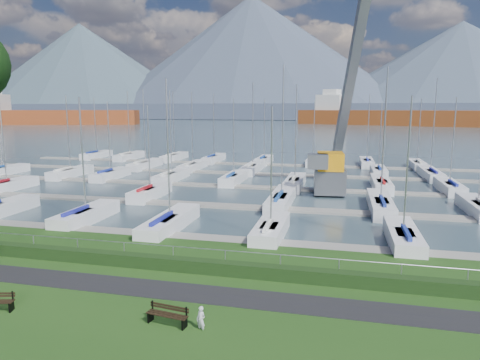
% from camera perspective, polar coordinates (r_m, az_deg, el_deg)
% --- Properties ---
extents(path, '(160.00, 2.00, 0.04)m').
position_cam_1_polar(path, '(21.76, -9.38, -14.33)').
color(path, black).
rests_on(path, grass).
extents(water, '(800.00, 540.00, 0.20)m').
position_cam_1_polar(water, '(281.56, 11.74, 7.54)').
color(water, '#3B4E57').
extents(hedge, '(80.00, 0.70, 0.70)m').
position_cam_1_polar(hedge, '(23.86, -6.97, -11.18)').
color(hedge, '#1B3212').
rests_on(hedge, grass).
extents(fence, '(80.00, 0.04, 0.04)m').
position_cam_1_polar(fence, '(23.93, -6.67, -8.95)').
color(fence, '#969A9E').
rests_on(fence, grass).
extents(foothill, '(900.00, 80.00, 12.00)m').
position_cam_1_polar(foothill, '(351.40, 12.11, 8.94)').
color(foothill, '#40495D').
rests_on(foothill, water).
extents(mountains, '(1190.00, 360.00, 115.00)m').
position_cam_1_polar(mountains, '(427.61, 13.55, 14.43)').
color(mountains, '#425261').
rests_on(mountains, water).
extents(docks, '(90.00, 41.60, 0.25)m').
position_cam_1_polar(docks, '(48.79, 3.77, -1.06)').
color(docks, slate).
rests_on(docks, water).
extents(bench_right, '(1.84, 0.68, 0.85)m').
position_cam_1_polar(bench_right, '(18.59, -9.62, -17.31)').
color(bench_right, black).
rests_on(bench_right, grass).
extents(person, '(0.48, 0.41, 1.12)m').
position_cam_1_polar(person, '(17.99, -5.24, -17.66)').
color(person, silver).
rests_on(person, grass).
extents(crane, '(6.01, 13.23, 22.35)m').
position_cam_1_polar(crane, '(46.61, 12.63, 5.11)').
color(crane, '#5C5E64').
rests_on(crane, water).
extents(cargo_ship_west, '(92.46, 44.71, 21.50)m').
position_cam_1_polar(cargo_ship_west, '(261.33, -24.54, 7.62)').
color(cargo_ship_west, brown).
rests_on(cargo_ship_west, water).
extents(cargo_ship_mid, '(110.67, 53.32, 21.50)m').
position_cam_1_polar(cargo_ship_mid, '(241.59, 19.77, 7.78)').
color(cargo_ship_mid, brown).
rests_on(cargo_ship_mid, water).
extents(sailboat_fleet, '(75.47, 49.55, 13.17)m').
position_cam_1_polar(sailboat_fleet, '(51.50, 2.99, 5.78)').
color(sailboat_fleet, silver).
rests_on(sailboat_fleet, water).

